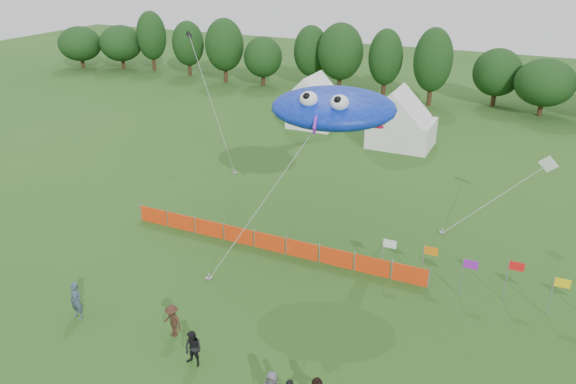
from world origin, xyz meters
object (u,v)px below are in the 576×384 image
at_px(tent_left, 315,106).
at_px(tent_right, 402,124).
at_px(spectator_a, 76,301).
at_px(spectator_c, 172,321).
at_px(spectator_b, 193,349).
at_px(stingray_kite, 337,106).
at_px(barrier_fence, 269,242).

xyz_separation_m(tent_left, tent_right, (8.92, -2.34, -0.04)).
bearing_deg(spectator_a, spectator_c, 13.33).
bearing_deg(spectator_b, stingray_kite, 86.28).
bearing_deg(spectator_c, tent_right, 97.40).
bearing_deg(barrier_fence, spectator_c, -92.91).
bearing_deg(spectator_b, spectator_a, -178.86).
xyz_separation_m(spectator_b, stingray_kite, (1.73, 11.40, 7.50)).
relative_size(spectator_a, stingray_kite, 0.13).
height_order(spectator_b, stingray_kite, stingray_kite).
bearing_deg(stingray_kite, spectator_c, -109.48).
height_order(spectator_a, stingray_kite, stingray_kite).
bearing_deg(spectator_a, tent_left, 97.08).
distance_m(spectator_a, spectator_c, 4.84).
distance_m(barrier_fence, spectator_b, 9.86).
relative_size(tent_left, spectator_b, 2.68).
relative_size(spectator_b, stingray_kite, 0.12).
bearing_deg(spectator_c, spectator_b, -20.02).
relative_size(barrier_fence, stingray_kite, 1.30).
bearing_deg(tent_right, spectator_a, -103.70).
distance_m(spectator_b, spectator_c, 2.23).
xyz_separation_m(spectator_c, stingray_kite, (3.61, 10.21, 7.53)).
bearing_deg(tent_left, stingray_kite, -65.09).
relative_size(tent_right, barrier_fence, 0.30).
bearing_deg(spectator_a, stingray_kite, 56.88).
distance_m(tent_right, spectator_b, 30.56).
relative_size(spectator_c, stingray_kite, 0.11).
distance_m(tent_right, barrier_fence, 20.94).
height_order(barrier_fence, stingray_kite, stingray_kite).
relative_size(tent_left, tent_right, 0.82).
xyz_separation_m(tent_left, spectator_c, (6.36, -31.68, -1.15)).
bearing_deg(spectator_a, spectator_b, 0.54).
xyz_separation_m(tent_right, stingray_kite, (1.05, -19.13, 6.42)).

